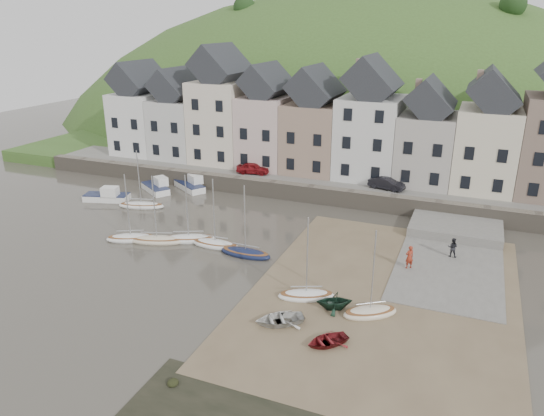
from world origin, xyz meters
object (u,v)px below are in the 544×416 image
at_px(rowboat_red, 327,340).
at_px(car_right, 387,183).
at_px(person_dark, 453,247).
at_px(person_red, 409,257).
at_px(sailboat_0, 141,205).
at_px(rowboat_green, 334,301).
at_px(car_left, 253,168).
at_px(rowboat_white, 279,319).

height_order(rowboat_red, car_right, car_right).
bearing_deg(rowboat_red, person_dark, 112.69).
xyz_separation_m(person_red, car_right, (-4.50, 14.81, 1.17)).
bearing_deg(person_red, car_right, -110.63).
bearing_deg(sailboat_0, car_right, 25.12).
bearing_deg(sailboat_0, rowboat_green, -26.21).
height_order(sailboat_0, car_right, sailboat_0).
bearing_deg(person_red, person_dark, -168.55).
distance_m(person_red, car_left, 24.88).
bearing_deg(rowboat_white, person_red, 114.25).
relative_size(sailboat_0, person_dark, 3.86).
relative_size(rowboat_green, car_right, 0.63).
bearing_deg(rowboat_red, car_right, 137.19).
bearing_deg(car_left, person_dark, -125.02).
height_order(rowboat_white, person_dark, person_dark).
relative_size(rowboat_green, car_left, 0.63).
bearing_deg(person_dark, sailboat_0, 1.14).
xyz_separation_m(rowboat_red, car_left, (-16.88, 26.80, 1.92)).
height_order(rowboat_green, person_red, person_red).
height_order(sailboat_0, person_red, sailboat_0).
bearing_deg(rowboat_white, sailboat_0, -159.89).
bearing_deg(person_red, car_left, -74.12).
height_order(sailboat_0, rowboat_red, sailboat_0).
relative_size(rowboat_white, rowboat_red, 1.20).
relative_size(rowboat_red, person_red, 1.41).
xyz_separation_m(sailboat_0, car_right, (23.33, 10.94, 1.97)).
height_order(sailboat_0, rowboat_green, sailboat_0).
distance_m(person_dark, car_right, 13.68).
xyz_separation_m(person_red, person_dark, (2.98, 3.43, -0.12)).
relative_size(sailboat_0, person_red, 3.37).
bearing_deg(car_left, rowboat_green, -153.27).
bearing_deg(person_red, rowboat_green, 27.14).
height_order(rowboat_white, person_red, person_red).
height_order(rowboat_red, person_dark, person_dark).
distance_m(sailboat_0, rowboat_red, 29.40).
distance_m(sailboat_0, car_right, 25.85).
relative_size(rowboat_green, person_dark, 1.47).
xyz_separation_m(person_dark, car_right, (-7.49, 11.38, 1.29)).
bearing_deg(rowboat_red, rowboat_white, -152.04).
xyz_separation_m(rowboat_white, car_left, (-13.42, 25.80, 1.86)).
relative_size(rowboat_white, rowboat_green, 1.32).
height_order(rowboat_green, rowboat_red, rowboat_green).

